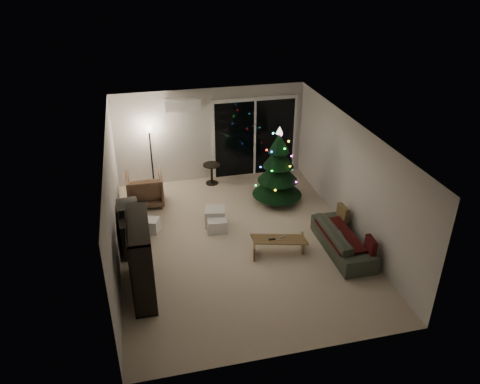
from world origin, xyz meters
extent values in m
plane|color=beige|center=(0.00, 0.00, 0.00)|extent=(6.50, 6.50, 0.00)
plane|color=white|center=(0.00, 0.00, 2.50)|extent=(6.50, 6.50, 0.00)
cube|color=silver|center=(0.00, 3.25, 1.25)|extent=(5.00, 0.02, 2.50)
cube|color=silver|center=(0.00, -3.25, 1.25)|extent=(5.00, 0.02, 2.50)
cube|color=silver|center=(-2.50, 0.00, 1.25)|extent=(0.02, 6.50, 2.50)
cube|color=silver|center=(2.50, 0.00, 1.25)|extent=(0.02, 6.50, 2.50)
cube|color=black|center=(1.20, 3.23, 1.05)|extent=(2.20, 0.02, 2.10)
cube|color=white|center=(-0.70, 3.13, 2.15)|extent=(0.90, 0.22, 0.28)
cube|color=#3F3833|center=(1.20, 3.75, -0.05)|extent=(2.60, 1.00, 0.10)
cube|color=white|center=(1.20, 4.15, 0.50)|extent=(2.20, 0.06, 1.00)
cube|color=black|center=(-2.25, 0.46, 0.40)|extent=(0.60, 1.31, 0.80)
cube|color=black|center=(-2.25, 0.46, 0.88)|extent=(0.40, 0.48, 0.17)
imported|color=brown|center=(-1.85, 2.17, 0.40)|extent=(0.87, 0.89, 0.80)
cube|color=silver|center=(-0.36, 0.84, 0.20)|extent=(0.52, 0.52, 0.40)
cube|color=white|center=(-1.86, 0.87, 0.15)|extent=(0.51, 0.45, 0.31)
cube|color=white|center=(-0.38, 0.51, 0.15)|extent=(0.45, 0.35, 0.30)
cylinder|color=black|center=(-0.07, 2.88, 0.28)|extent=(0.52, 0.52, 0.56)
cylinder|color=black|center=(-1.60, 2.92, 0.85)|extent=(0.27, 0.27, 1.70)
imported|color=#363834|center=(2.05, -0.82, 0.27)|extent=(0.74, 1.88, 0.55)
cube|color=#3C0A05|center=(1.95, -0.82, 0.40)|extent=(0.59, 1.35, 0.05)
cube|color=olive|center=(2.30, -0.17, 0.50)|extent=(0.14, 0.37, 0.36)
cube|color=#3C0A05|center=(2.30, -1.47, 0.50)|extent=(0.13, 0.37, 0.36)
cube|color=black|center=(0.57, -0.60, 0.36)|extent=(0.14, 0.04, 0.02)
cube|color=slate|center=(0.82, -0.55, 0.36)|extent=(0.13, 0.08, 0.02)
cone|color=black|center=(1.33, 1.51, 0.99)|extent=(1.27, 1.27, 1.98)
camera|label=1|loc=(-1.91, -8.22, 5.71)|focal=35.00mm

